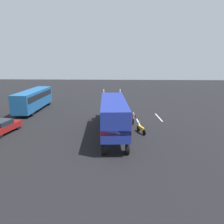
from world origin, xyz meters
TOP-DOWN VIEW (x-y plane):
  - ground_plane at (0.00, 0.00)m, footprint 120.00×120.00m
  - lane_stripe_near at (-2.81, -3.50)m, footprint 4.40×0.47m
  - lane_stripe_mid at (0.36, -6.68)m, footprint 4.40×0.46m
  - semi_truck at (-6.80, -0.13)m, footprint 14.32×3.86m
  - person_bystander at (-3.25, -2.69)m, footprint 0.36×0.47m
  - parked_bus at (4.00, 13.60)m, footprint 11.03×2.72m
  - parked_car at (-7.20, 12.63)m, footprint 4.65×2.57m
  - motorcycle at (-6.51, -3.41)m, footprint 1.99×0.88m

SIDE VIEW (x-z plane):
  - ground_plane at x=0.00m, z-range 0.00..0.00m
  - lane_stripe_near at x=-2.81m, z-range 0.00..0.01m
  - lane_stripe_mid at x=0.36m, z-range 0.00..0.01m
  - motorcycle at x=-6.51m, z-range -0.08..1.04m
  - parked_car at x=-7.20m, z-range 0.02..1.59m
  - person_bystander at x=-3.25m, z-range 0.08..1.71m
  - parked_bus at x=4.00m, z-range 0.37..3.77m
  - semi_truck at x=-6.80m, z-range 0.27..4.77m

